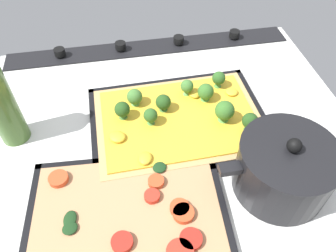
{
  "coord_description": "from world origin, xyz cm",
  "views": [
    {
      "loc": [
        8.65,
        42.89,
        51.06
      ],
      "look_at": [
        0.93,
        0.59,
        3.57
      ],
      "focal_mm": 34.98,
      "sensor_mm": 36.0,
      "label": 1
    }
  ],
  "objects_px": {
    "veggie_pizza_back": "(130,214)",
    "baking_tray_front": "(179,123)",
    "baking_tray_back": "(128,216)",
    "broccoli_pizza": "(181,116)",
    "oil_bottle": "(1,105)",
    "cooking_pot": "(284,168)"
  },
  "relations": [
    {
      "from": "cooking_pot",
      "to": "oil_bottle",
      "type": "height_order",
      "value": "oil_bottle"
    },
    {
      "from": "baking_tray_front",
      "to": "baking_tray_back",
      "type": "height_order",
      "value": "same"
    },
    {
      "from": "baking_tray_back",
      "to": "oil_bottle",
      "type": "bearing_deg",
      "value": -46.67
    },
    {
      "from": "veggie_pizza_back",
      "to": "cooking_pot",
      "type": "relative_size",
      "value": 1.38
    },
    {
      "from": "baking_tray_front",
      "to": "baking_tray_back",
      "type": "xyz_separation_m",
      "value": [
        0.13,
        0.19,
        0.0
      ]
    },
    {
      "from": "veggie_pizza_back",
      "to": "baking_tray_front",
      "type": "bearing_deg",
      "value": -122.09
    },
    {
      "from": "broccoli_pizza",
      "to": "baking_tray_back",
      "type": "height_order",
      "value": "broccoli_pizza"
    },
    {
      "from": "broccoli_pizza",
      "to": "veggie_pizza_back",
      "type": "relative_size",
      "value": 1.07
    },
    {
      "from": "baking_tray_front",
      "to": "veggie_pizza_back",
      "type": "relative_size",
      "value": 1.15
    },
    {
      "from": "veggie_pizza_back",
      "to": "cooking_pot",
      "type": "distance_m",
      "value": 0.27
    },
    {
      "from": "baking_tray_front",
      "to": "broccoli_pizza",
      "type": "bearing_deg",
      "value": -138.45
    },
    {
      "from": "oil_bottle",
      "to": "baking_tray_front",
      "type": "bearing_deg",
      "value": 175.62
    },
    {
      "from": "broccoli_pizza",
      "to": "cooking_pot",
      "type": "xyz_separation_m",
      "value": [
        -0.14,
        0.18,
        0.03
      ]
    },
    {
      "from": "cooking_pot",
      "to": "oil_bottle",
      "type": "xyz_separation_m",
      "value": [
        0.48,
        -0.2,
        0.04
      ]
    },
    {
      "from": "baking_tray_back",
      "to": "oil_bottle",
      "type": "xyz_separation_m",
      "value": [
        0.21,
        -0.22,
        0.09
      ]
    },
    {
      "from": "broccoli_pizza",
      "to": "veggie_pizza_back",
      "type": "height_order",
      "value": "broccoli_pizza"
    },
    {
      "from": "baking_tray_front",
      "to": "oil_bottle",
      "type": "bearing_deg",
      "value": -4.38
    },
    {
      "from": "cooking_pot",
      "to": "oil_bottle",
      "type": "distance_m",
      "value": 0.52
    },
    {
      "from": "baking_tray_front",
      "to": "broccoli_pizza",
      "type": "height_order",
      "value": "broccoli_pizza"
    },
    {
      "from": "broccoli_pizza",
      "to": "baking_tray_front",
      "type": "bearing_deg",
      "value": 41.55
    },
    {
      "from": "broccoli_pizza",
      "to": "oil_bottle",
      "type": "relative_size",
      "value": 1.61
    },
    {
      "from": "veggie_pizza_back",
      "to": "cooking_pot",
      "type": "height_order",
      "value": "cooking_pot"
    }
  ]
}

